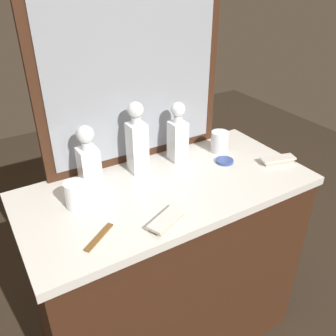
{
  "coord_description": "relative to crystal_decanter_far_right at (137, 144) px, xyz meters",
  "views": [
    {
      "loc": [
        -0.63,
        -1.05,
        1.73
      ],
      "look_at": [
        0.0,
        0.0,
        1.01
      ],
      "focal_mm": 38.33,
      "sensor_mm": 36.0,
      "label": 1
    }
  ],
  "objects": [
    {
      "name": "crystal_decanter_right",
      "position": [
        0.2,
        -0.0,
        -0.02
      ],
      "size": [
        0.07,
        0.07,
        0.27
      ],
      "color": "white",
      "rests_on": "dresser"
    },
    {
      "name": "crystal_tumbler_center",
      "position": [
        -0.31,
        -0.12,
        -0.08
      ],
      "size": [
        0.08,
        0.08,
        0.1
      ],
      "color": "white",
      "rests_on": "dresser"
    },
    {
      "name": "crystal_tumbler_front",
      "position": [
        0.41,
        -0.04,
        -0.08
      ],
      "size": [
        0.08,
        0.08,
        0.1
      ],
      "color": "white",
      "rests_on": "dresser"
    },
    {
      "name": "silver_brush_front",
      "position": [
        -0.08,
        -0.37,
        -0.11
      ],
      "size": [
        0.17,
        0.12,
        0.02
      ],
      "color": "#B7A88C",
      "rests_on": "dresser"
    },
    {
      "name": "crystal_decanter_far_right",
      "position": [
        0.0,
        0.0,
        0.0
      ],
      "size": [
        0.07,
        0.07,
        0.31
      ],
      "color": "white",
      "rests_on": "dresser"
    },
    {
      "name": "ground_plane",
      "position": [
        0.05,
        -0.17,
        -1.06
      ],
      "size": [
        6.0,
        6.0,
        0.0
      ],
      "primitive_type": "plane",
      "color": "#2D2319"
    },
    {
      "name": "porcelain_dish",
      "position": [
        0.37,
        -0.14,
        -0.12
      ],
      "size": [
        0.08,
        0.08,
        0.01
      ],
      "color": "#33478C",
      "rests_on": "dresser"
    },
    {
      "name": "silver_brush_far_left",
      "position": [
        0.57,
        -0.26,
        -0.11
      ],
      "size": [
        0.17,
        0.09,
        0.02
      ],
      "color": "#B7A88C",
      "rests_on": "dresser"
    },
    {
      "name": "crystal_decanter_far_left",
      "position": [
        -0.22,
        -0.01,
        -0.02
      ],
      "size": [
        0.08,
        0.08,
        0.26
      ],
      "color": "white",
      "rests_on": "dresser"
    },
    {
      "name": "dresser_mirror",
      "position": [
        0.05,
        0.1,
        0.24
      ],
      "size": [
        0.83,
        0.03,
        0.74
      ],
      "color": "#381E11",
      "rests_on": "dresser"
    },
    {
      "name": "tortoiseshell_comb",
      "position": [
        -0.31,
        -0.32,
        -0.12
      ],
      "size": [
        0.13,
        0.1,
        0.01
      ],
      "color": "brown",
      "rests_on": "dresser"
    },
    {
      "name": "dresser",
      "position": [
        0.05,
        -0.17,
        -0.59
      ],
      "size": [
        1.19,
        0.58,
        0.93
      ],
      "color": "#381E11",
      "rests_on": "ground_plane"
    }
  ]
}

